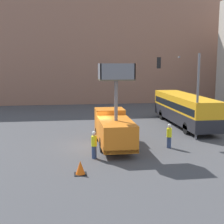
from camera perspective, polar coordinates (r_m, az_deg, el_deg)
ground_plane at (r=23.95m, az=-3.40°, el=-6.15°), size 120.00×120.00×0.00m
building_backdrop_far at (r=51.89m, az=-6.14°, el=10.84°), size 44.00×10.00×15.86m
utility_truck at (r=23.15m, az=0.31°, el=-2.79°), size 2.36×6.71×6.20m
city_bus at (r=31.86m, az=13.05°, el=0.77°), size 2.62×11.86×3.06m
traffic_light_pole at (r=25.85m, az=13.17°, el=5.23°), size 3.28×3.03×6.99m
road_worker_near_truck at (r=20.62m, az=-3.29°, el=-6.00°), size 0.38×0.38×1.84m
road_worker_directing at (r=23.46m, az=10.40°, el=-4.32°), size 0.38×0.38×1.81m
traffic_cone_near_truck at (r=17.97m, az=-5.81°, el=-10.14°), size 0.70×0.70×0.80m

